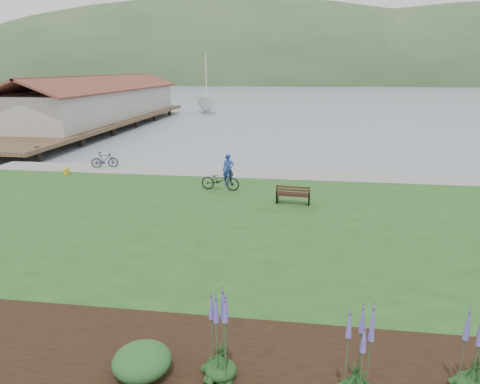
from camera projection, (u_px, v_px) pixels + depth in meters
The scene contains 15 objects.
ground at pixel (269, 224), 17.46m from camera, with size 600.00×600.00×0.00m, color gray.
lawn at pixel (265, 238), 15.50m from camera, with size 34.00×20.00×0.40m, color #214F1C.
shoreline_path at pixel (279, 174), 23.90m from camera, with size 34.00×2.20×0.03m, color gray.
far_hillside at pixel (348, 84), 176.43m from camera, with size 580.00×80.00×38.00m, color #35512D, non-canonical shape.
pier_pavilion at pixel (102, 102), 45.58m from camera, with size 8.00×36.00×5.40m.
park_bench at pixel (293, 194), 18.61m from camera, with size 1.49×0.72×0.90m.
person at pixel (228, 167), 21.56m from camera, with size 0.68×0.47×1.86m, color navy.
bicycle_a at pixel (220, 180), 20.79m from camera, with size 1.90×0.66×0.99m, color black.
bicycle_b at pixel (105, 160), 25.46m from camera, with size 1.57×0.45×0.94m, color black.
sailboat at pixel (207, 113), 61.01m from camera, with size 9.74×9.92×25.68m, color silver.
pannier at pixel (66, 171), 23.96m from camera, with size 0.20×0.31×0.33m, color gold.
echium_0 at pixel (358, 359), 7.41m from camera, with size 0.62×0.62×2.09m.
echium_1 at pixel (478, 352), 7.61m from camera, with size 0.62×0.62×1.96m.
echium_4 at pixel (220, 333), 7.93m from camera, with size 0.62×0.62×2.22m.
shrub_0 at pixel (142, 361), 8.20m from camera, with size 1.14×1.14×0.57m, color #1E4C21.
Camera 1 is at (1.11, -16.41, 6.13)m, focal length 32.00 mm.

